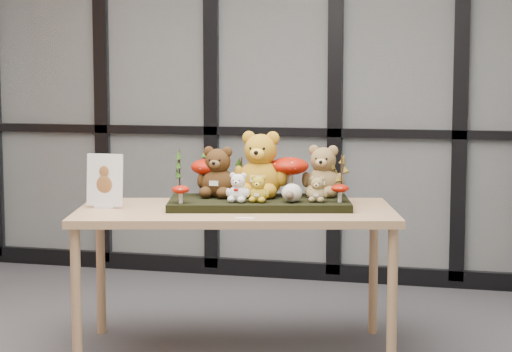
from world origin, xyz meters
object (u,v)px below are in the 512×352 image
(mushroom_back_right, at_px, (289,175))
(bear_beige_small, at_px, (318,188))
(bear_pooh_yellow, at_px, (261,161))
(plush_cream_hedgehog, at_px, (292,192))
(bear_brown_medium, at_px, (218,169))
(bear_white_bow, at_px, (238,186))
(mushroom_front_right, at_px, (340,192))
(mushroom_front_left, at_px, (181,193))
(display_table, at_px, (236,221))
(bear_tan_back, at_px, (323,168))
(sign_holder, at_px, (105,183))
(diorama_tray, at_px, (259,203))
(mushroom_back_left, at_px, (209,175))
(bear_small_yellow, at_px, (259,187))

(mushroom_back_right, bearing_deg, bear_beige_small, -42.86)
(bear_pooh_yellow, relative_size, bear_beige_small, 2.67)
(plush_cream_hedgehog, xyz_separation_m, mushroom_back_right, (-0.06, 0.22, 0.06))
(plush_cream_hedgehog, bearing_deg, bear_brown_medium, 152.63)
(bear_white_bow, bearing_deg, mushroom_front_right, -0.47)
(mushroom_front_left, xyz_separation_m, mushroom_front_right, (0.78, 0.25, 0.00))
(display_table, xyz_separation_m, bear_tan_back, (0.41, 0.29, 0.26))
(bear_pooh_yellow, distance_m, plush_cream_hedgehog, 0.31)
(sign_holder, bearing_deg, bear_white_bow, 8.80)
(diorama_tray, height_order, bear_pooh_yellow, bear_pooh_yellow)
(bear_tan_back, distance_m, plush_cream_hedgehog, 0.31)
(mushroom_front_right, xyz_separation_m, sign_holder, (-1.19, -0.24, 0.04))
(bear_pooh_yellow, height_order, bear_white_bow, bear_pooh_yellow)
(mushroom_back_left, relative_size, mushroom_back_right, 0.95)
(mushroom_front_left, bearing_deg, sign_holder, 179.14)
(mushroom_back_left, relative_size, sign_holder, 0.78)
(bear_beige_small, bearing_deg, bear_white_bow, -179.59)
(diorama_tray, bearing_deg, mushroom_back_right, 34.57)
(display_table, xyz_separation_m, bear_pooh_yellow, (0.08, 0.20, 0.30))
(mushroom_back_left, bearing_deg, bear_white_bow, -43.18)
(bear_brown_medium, xyz_separation_m, bear_small_yellow, (0.26, -0.14, -0.07))
(display_table, height_order, bear_tan_back, bear_tan_back)
(bear_pooh_yellow, xyz_separation_m, mushroom_back_right, (0.15, 0.04, -0.08))
(bear_tan_back, bearing_deg, plush_cream_hedgehog, -126.85)
(diorama_tray, height_order, sign_holder, sign_holder)
(bear_white_bow, bearing_deg, diorama_tray, 45.28)
(bear_small_yellow, bearing_deg, bear_pooh_yellow, 86.83)
(mushroom_back_right, bearing_deg, bear_white_bow, -126.01)
(bear_white_bow, xyz_separation_m, mushroom_back_left, (-0.22, 0.21, 0.03))
(bear_tan_back, height_order, mushroom_front_left, bear_tan_back)
(mushroom_back_right, xyz_separation_m, sign_holder, (-0.89, -0.39, -0.03))
(bear_small_yellow, relative_size, bear_white_bow, 0.92)
(bear_small_yellow, distance_m, bear_white_bow, 0.11)
(bear_pooh_yellow, relative_size, bear_tan_back, 1.27)
(bear_brown_medium, distance_m, bear_white_bow, 0.23)
(bear_tan_back, bearing_deg, bear_beige_small, -101.37)
(plush_cream_hedgehog, xyz_separation_m, mushroom_front_right, (0.24, 0.06, -0.00))
(diorama_tray, relative_size, mushroom_front_left, 9.37)
(bear_small_yellow, xyz_separation_m, mushroom_back_right, (0.10, 0.26, 0.04))
(bear_brown_medium, xyz_separation_m, mushroom_back_left, (-0.06, 0.05, -0.04))
(bear_tan_back, bearing_deg, display_table, -158.67)
(bear_tan_back, height_order, mushroom_front_right, bear_tan_back)
(display_table, distance_m, bear_beige_small, 0.46)
(bear_brown_medium, relative_size, bear_beige_small, 2.06)
(bear_small_yellow, distance_m, mushroom_front_right, 0.42)
(bear_brown_medium, bearing_deg, bear_pooh_yellow, 5.80)
(sign_holder, bearing_deg, mushroom_front_left, -1.27)
(bear_tan_back, distance_m, mushroom_front_left, 0.80)
(bear_small_yellow, relative_size, mushroom_back_right, 0.66)
(bear_pooh_yellow, relative_size, bear_brown_medium, 1.30)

